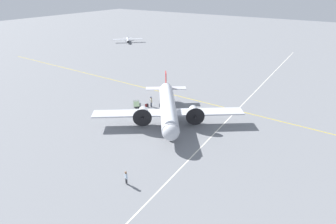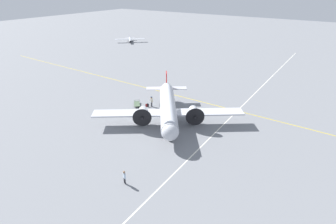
% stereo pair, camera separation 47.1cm
% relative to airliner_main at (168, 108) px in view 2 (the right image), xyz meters
% --- Properties ---
extents(ground_plane, '(300.00, 300.00, 0.00)m').
position_rel_airliner_main_xyz_m(ground_plane, '(0.23, -0.31, -2.42)').
color(ground_plane, slate).
extents(apron_line_eastwest, '(120.00, 0.16, 0.01)m').
position_rel_airliner_main_xyz_m(apron_line_eastwest, '(0.23, -9.89, -2.41)').
color(apron_line_eastwest, gold).
rests_on(apron_line_eastwest, ground_plane).
extents(apron_line_northsouth, '(0.16, 120.00, 0.01)m').
position_rel_airliner_main_xyz_m(apron_line_northsouth, '(-7.49, -0.31, -2.41)').
color(apron_line_northsouth, silver).
rests_on(apron_line_northsouth, ground_plane).
extents(airliner_main, '(19.63, 17.45, 5.46)m').
position_rel_airliner_main_xyz_m(airliner_main, '(0.00, 0.00, 0.00)').
color(airliner_main, silver).
rests_on(airliner_main, ground_plane).
extents(crew_foreground, '(0.54, 0.31, 1.67)m').
position_rel_airliner_main_xyz_m(crew_foreground, '(-4.00, 14.21, -1.40)').
color(crew_foreground, '#2D2D33').
rests_on(crew_foreground, ground_plane).
extents(passenger_boarding, '(0.60, 0.40, 1.86)m').
position_rel_airliner_main_xyz_m(passenger_boarding, '(5.59, -3.11, -1.25)').
color(passenger_boarding, navy).
rests_on(passenger_boarding, ground_plane).
extents(ramp_agent, '(0.43, 0.54, 1.85)m').
position_rel_airliner_main_xyz_m(ramp_agent, '(5.61, -3.11, -1.26)').
color(ramp_agent, '#473D2D').
rests_on(ramp_agent, ground_plane).
extents(suitcase_near_door, '(0.39, 0.15, 0.62)m').
position_rel_airliner_main_xyz_m(suitcase_near_door, '(6.14, -2.73, -2.13)').
color(suitcase_near_door, '#232328').
rests_on(suitcase_near_door, ground_plane).
extents(suitcase_upright_spare, '(0.35, 0.12, 0.54)m').
position_rel_airliner_main_xyz_m(suitcase_upright_spare, '(6.33, -2.57, -2.17)').
color(suitcase_upright_spare, maroon).
rests_on(suitcase_upright_spare, ground_plane).
extents(baggage_cart, '(2.26, 2.37, 0.56)m').
position_rel_airliner_main_xyz_m(baggage_cart, '(8.09, -2.09, -2.14)').
color(baggage_cart, '#4C6047').
rests_on(baggage_cart, ground_plane).
extents(light_aircraft_distant, '(8.72, 8.36, 2.07)m').
position_rel_airliner_main_xyz_m(light_aircraft_distant, '(46.63, -43.85, -1.57)').
color(light_aircraft_distant, '#B7BCC6').
rests_on(light_aircraft_distant, ground_plane).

